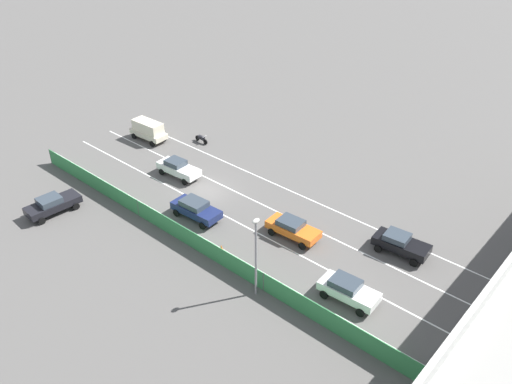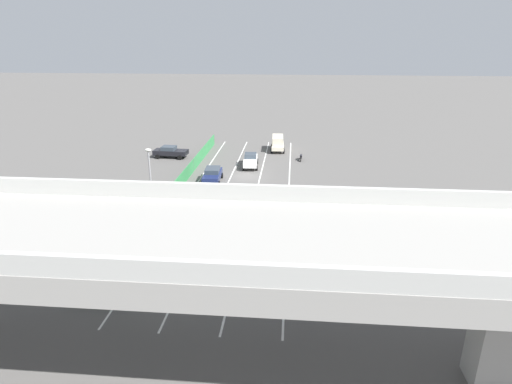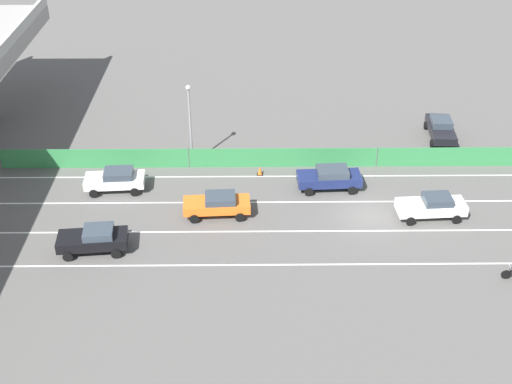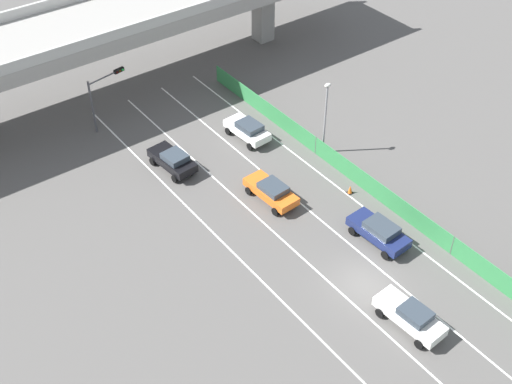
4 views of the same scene
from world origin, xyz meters
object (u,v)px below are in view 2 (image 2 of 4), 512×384
(parked_sedan_dark, at_px, (170,151))
(traffic_cone, at_px, (185,194))
(car_van_cream, at_px, (278,143))
(motorcycle, at_px, (301,157))
(car_sedan_navy, at_px, (212,174))
(car_sedan_black, at_px, (267,236))
(car_taxi_orange, at_px, (231,201))
(street_lamp, at_px, (150,175))
(car_hatchback_white, at_px, (250,160))
(traffic_light, at_px, (280,261))
(car_sedan_white, at_px, (179,232))

(parked_sedan_dark, height_order, traffic_cone, parked_sedan_dark)
(car_van_cream, xyz_separation_m, parked_sedan_dark, (14.77, 5.13, -0.35))
(motorcycle, distance_m, parked_sedan_dark, 18.18)
(car_sedan_navy, bearing_deg, motorcycle, -135.31)
(car_sedan_black, xyz_separation_m, car_taxi_orange, (3.96, -7.65, -0.03))
(car_sedan_black, distance_m, traffic_cone, 14.12)
(car_van_cream, height_order, motorcycle, car_van_cream)
(motorcycle, xyz_separation_m, street_lamp, (14.11, 20.50, 3.54))
(car_hatchback_white, xyz_separation_m, car_sedan_black, (-3.52, 22.21, -0.00))
(car_van_cream, relative_size, parked_sedan_dark, 0.94)
(car_van_cream, bearing_deg, parked_sedan_dark, 19.15)
(parked_sedan_dark, height_order, traffic_light, traffic_light)
(car_sedan_black, relative_size, car_van_cream, 1.00)
(car_hatchback_white, distance_m, car_van_cream, 9.13)
(traffic_cone, bearing_deg, parked_sedan_dark, -68.79)
(car_van_cream, relative_size, traffic_light, 0.91)
(car_sedan_navy, bearing_deg, car_van_cream, -114.74)
(car_van_cream, bearing_deg, traffic_cone, 66.04)
(car_sedan_white, relative_size, motorcycle, 2.23)
(car_hatchback_white, relative_size, car_taxi_orange, 1.02)
(street_lamp, relative_size, traffic_cone, 9.14)
(car_van_cream, distance_m, traffic_cone, 22.06)
(car_sedan_navy, distance_m, motorcycle, 14.58)
(car_taxi_orange, relative_size, car_sedan_white, 1.06)
(motorcycle, relative_size, traffic_light, 0.39)
(car_taxi_orange, distance_m, parked_sedan_dark, 21.15)
(motorcycle, relative_size, parked_sedan_dark, 0.41)
(car_van_cream, height_order, parked_sedan_dark, car_van_cream)
(car_sedan_navy, bearing_deg, traffic_light, 109.47)
(motorcycle, relative_size, traffic_cone, 2.74)
(car_taxi_orange, height_order, traffic_cone, car_taxi_orange)
(car_van_cream, height_order, street_lamp, street_lamp)
(traffic_light, bearing_deg, traffic_cone, -61.20)
(car_hatchback_white, bearing_deg, traffic_light, 98.85)
(car_hatchback_white, distance_m, car_sedan_black, 22.49)
(car_sedan_white, distance_m, motorcycle, 27.72)
(car_sedan_navy, height_order, car_sedan_white, car_sedan_navy)
(traffic_light, bearing_deg, car_sedan_navy, -70.53)
(car_sedan_white, relative_size, traffic_cone, 6.13)
(car_taxi_orange, xyz_separation_m, traffic_light, (-5.23, 16.22, 2.68))
(car_hatchback_white, bearing_deg, parked_sedan_dark, -16.44)
(car_sedan_navy, relative_size, car_hatchback_white, 0.99)
(traffic_light, relative_size, traffic_cone, 6.96)
(car_sedan_black, height_order, traffic_cone, car_sedan_black)
(car_hatchback_white, xyz_separation_m, motorcycle, (-6.59, -3.69, -0.46))
(car_sedan_navy, relative_size, car_sedan_white, 1.07)
(car_hatchback_white, distance_m, traffic_light, 31.27)
(car_taxi_orange, relative_size, car_van_cream, 1.03)
(car_van_cream, distance_m, traffic_light, 39.43)
(car_taxi_orange, relative_size, traffic_cone, 6.50)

